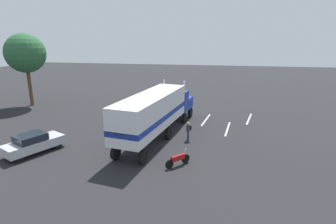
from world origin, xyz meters
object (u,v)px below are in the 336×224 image
Objects in this scene: motorcycle at (178,159)px; person_bystander at (188,130)px; semi_truck at (157,110)px; parked_car at (33,143)px; tree_left at (25,53)px.

person_bystander is at bearing -2.24° from motorcycle.
semi_truck is 3.03× the size of parked_car.
parked_car is at bearing 112.80° from person_bystander.
semi_truck reaches higher than person_bystander.
person_bystander is (-0.20, -2.87, -1.63)m from semi_truck.
tree_left is at bearing 68.07° from person_bystander.
motorcycle is (-5.08, 0.20, -0.41)m from person_bystander.
motorcycle is at bearing -122.66° from tree_left.
parked_car is at bearing 89.07° from motorcycle.
semi_truck is 21.22m from tree_left.
parked_car is (-4.89, 11.63, -0.09)m from person_bystander.
tree_left is (13.85, 21.61, 6.28)m from motorcycle.
person_bystander is 24.23m from tree_left.
semi_truck is at bearing 26.86° from motorcycle.
tree_left is at bearing 57.34° from motorcycle.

